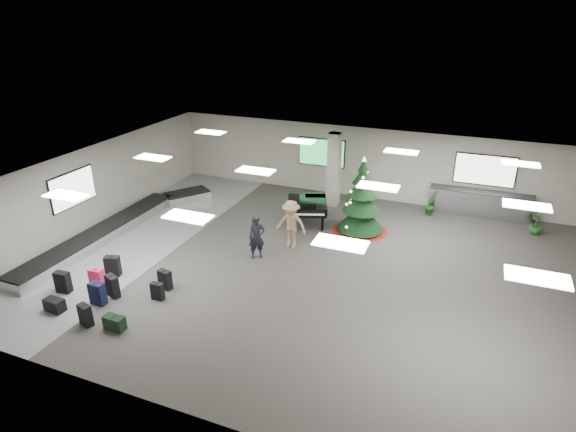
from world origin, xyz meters
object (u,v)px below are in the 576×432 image
at_px(baggage_carousel, 121,226).
at_px(service_counter, 479,203).
at_px(pink_suitcase, 97,279).
at_px(potted_plant_left, 430,205).
at_px(grand_piano, 307,205).
at_px(traveler_b, 291,224).
at_px(christmas_tree, 361,206).
at_px(traveler_a, 257,237).
at_px(potted_plant_right, 536,224).

bearing_deg(baggage_carousel, service_counter, 27.67).
distance_m(pink_suitcase, potted_plant_left, 13.12).
xyz_separation_m(grand_piano, potted_plant_left, (4.47, 2.73, -0.35)).
bearing_deg(service_counter, baggage_carousel, -152.33).
bearing_deg(traveler_b, pink_suitcase, -133.91).
bearing_deg(baggage_carousel, christmas_tree, 21.81).
xyz_separation_m(baggage_carousel, traveler_a, (5.84, 0.01, 0.56)).
height_order(service_counter, traveler_a, traveler_a).
distance_m(pink_suitcase, potted_plant_right, 15.84).
bearing_deg(traveler_b, service_counter, 40.87).
relative_size(baggage_carousel, pink_suitcase, 14.30).
bearing_deg(traveler_a, service_counter, 8.06).
xyz_separation_m(christmas_tree, traveler_a, (-2.78, -3.44, -0.26)).
bearing_deg(service_counter, traveler_a, -136.15).
bearing_deg(grand_piano, christmas_tree, -17.19).
height_order(christmas_tree, grand_piano, christmas_tree).
xyz_separation_m(baggage_carousel, traveler_b, (6.64, 1.20, 0.68)).
height_order(service_counter, potted_plant_left, service_counter).
bearing_deg(potted_plant_right, service_counter, 153.12).
relative_size(baggage_carousel, christmas_tree, 3.21).
bearing_deg(traveler_b, christmas_tree, 47.70).
relative_size(baggage_carousel, traveler_a, 6.30).
height_order(service_counter, traveler_b, traveler_b).
bearing_deg(pink_suitcase, potted_plant_right, 32.21).
bearing_deg(potted_plant_right, traveler_a, -148.09).
bearing_deg(potted_plant_right, potted_plant_left, 174.54).
relative_size(potted_plant_left, potted_plant_right, 1.08).
bearing_deg(service_counter, pink_suitcase, -135.94).
height_order(baggage_carousel, potted_plant_left, potted_plant_left).
distance_m(traveler_a, potted_plant_right, 10.72).
height_order(pink_suitcase, traveler_a, traveler_a).
distance_m(baggage_carousel, grand_piano, 7.31).
relative_size(traveler_a, potted_plant_right, 1.91).
height_order(pink_suitcase, potted_plant_left, potted_plant_left).
xyz_separation_m(service_counter, pink_suitcase, (-10.72, -10.37, -0.22)).
relative_size(baggage_carousel, grand_piano, 4.16).
bearing_deg(traveler_b, potted_plant_right, 27.46).
xyz_separation_m(service_counter, christmas_tree, (-4.21, -3.28, 0.49)).
xyz_separation_m(christmas_tree, traveler_b, (-1.99, -2.26, -0.14)).
height_order(baggage_carousel, service_counter, service_counter).
height_order(christmas_tree, potted_plant_right, christmas_tree).
bearing_deg(grand_piano, potted_plant_left, 10.72).
distance_m(pink_suitcase, christmas_tree, 9.65).
bearing_deg(potted_plant_right, grand_piano, -164.45).
bearing_deg(traveler_b, potted_plant_left, 47.40).
distance_m(baggage_carousel, potted_plant_left, 12.53).
relative_size(service_counter, grand_piano, 1.74).
bearing_deg(potted_plant_left, baggage_carousel, -151.11).
bearing_deg(service_counter, potted_plant_right, -26.88).
relative_size(pink_suitcase, potted_plant_right, 0.84).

